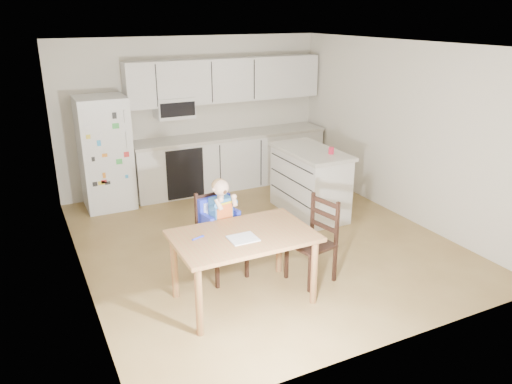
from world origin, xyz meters
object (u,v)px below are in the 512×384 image
object	(u,v)px
dining_table	(243,243)
chair_side	(318,234)
refrigerator	(105,153)
red_cup	(331,151)
kitchen_island	(309,182)
chair_booster	(219,218)

from	to	relation	value
dining_table	chair_side	size ratio (longest dim) A/B	1.48
refrigerator	dining_table	bearing A→B (deg)	-77.73
dining_table	refrigerator	bearing A→B (deg)	102.27
refrigerator	red_cup	size ratio (longest dim) A/B	17.89
dining_table	kitchen_island	bearing A→B (deg)	42.89
kitchen_island	chair_booster	size ratio (longest dim) A/B	1.15
kitchen_island	chair_side	distance (m)	1.93
dining_table	red_cup	bearing A→B (deg)	35.33
kitchen_island	chair_side	size ratio (longest dim) A/B	1.40
red_cup	chair_side	xyz separation A→B (m)	(-1.08, -1.36, -0.49)
refrigerator	chair_booster	bearing A→B (deg)	-75.26
kitchen_island	red_cup	xyz separation A→B (m)	(0.13, -0.32, 0.54)
refrigerator	chair_side	size ratio (longest dim) A/B	1.79
refrigerator	kitchen_island	world-z (taller)	refrigerator
refrigerator	red_cup	bearing A→B (deg)	-35.19
red_cup	refrigerator	bearing A→B (deg)	144.81
refrigerator	kitchen_island	xyz separation A→B (m)	(2.62, -1.62, -0.35)
dining_table	chair_side	world-z (taller)	chair_side
refrigerator	chair_side	xyz separation A→B (m)	(1.68, -3.31, -0.31)
red_cup	chair_side	size ratio (longest dim) A/B	0.10
dining_table	chair_booster	size ratio (longest dim) A/B	1.21
chair_booster	chair_side	distance (m)	1.11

